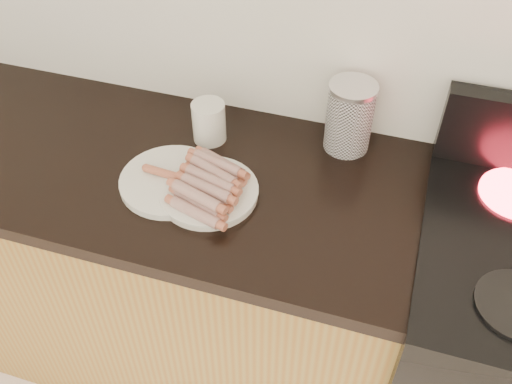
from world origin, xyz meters
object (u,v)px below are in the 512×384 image
(canister, at_px, (350,117))
(mug, at_px, (209,122))
(main_plate, at_px, (209,193))
(side_plate, at_px, (171,181))

(canister, bearing_deg, mug, -167.57)
(main_plate, bearing_deg, canister, 45.39)
(side_plate, bearing_deg, canister, 35.46)
(main_plate, relative_size, mug, 2.16)
(side_plate, xyz_separation_m, mug, (0.03, 0.20, 0.05))
(side_plate, xyz_separation_m, canister, (0.39, 0.28, 0.09))
(main_plate, xyz_separation_m, side_plate, (-0.11, 0.01, 0.00))
(canister, relative_size, mug, 1.72)
(main_plate, height_order, mug, mug)
(main_plate, bearing_deg, mug, 109.87)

